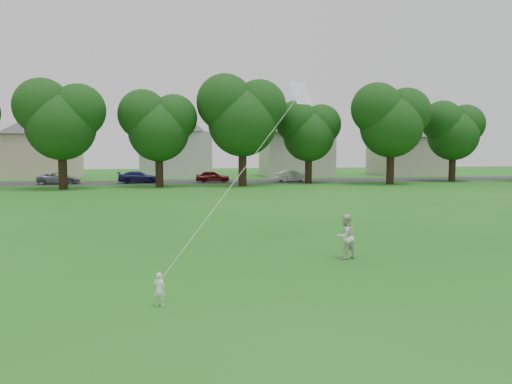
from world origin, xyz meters
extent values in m
plane|color=#155914|center=(0.00, 0.00, 0.00)|extent=(160.00, 160.00, 0.00)
cube|color=#2D2D30|center=(0.00, 42.00, 0.01)|extent=(90.00, 7.00, 0.01)
imported|color=white|center=(-1.44, -1.64, 0.40)|extent=(0.34, 0.27, 0.80)
imported|color=silver|center=(4.55, 2.34, 0.74)|extent=(0.88, 0.80, 1.48)
plane|color=white|center=(4.14, 6.52, 5.87)|extent=(1.22, 0.98, 0.94)
cylinder|color=white|center=(1.35, 2.44, 3.22)|extent=(0.01, 0.01, 11.22)
cylinder|color=black|center=(-10.39, 34.07, 1.92)|extent=(0.77, 0.77, 3.84)
cylinder|color=black|center=(-1.87, 35.17, 1.79)|extent=(0.75, 0.75, 3.57)
cylinder|color=black|center=(6.15, 35.20, 2.11)|extent=(0.80, 0.80, 4.21)
cylinder|color=black|center=(13.63, 37.86, 1.69)|extent=(0.73, 0.73, 3.38)
cylinder|color=black|center=(21.58, 35.08, 2.01)|extent=(0.78, 0.78, 4.02)
cylinder|color=black|center=(30.18, 37.66, 1.73)|extent=(0.74, 0.74, 3.47)
imported|color=gray|center=(-12.12, 41.00, 0.61)|extent=(4.36, 2.14, 1.19)
imported|color=#161946|center=(-4.12, 41.00, 0.64)|extent=(4.40, 1.95, 1.26)
imported|color=#551113|center=(3.74, 41.00, 0.64)|extent=(3.77, 1.70, 1.25)
imported|color=#BABABA|center=(12.74, 41.00, 0.63)|extent=(3.82, 1.46, 1.24)
cube|color=beige|center=(-16.00, 52.00, 2.70)|extent=(8.13, 7.55, 5.40)
pyramid|color=#4A484D|center=(-16.00, 52.00, 8.37)|extent=(11.73, 11.73, 2.97)
cube|color=silver|center=(0.00, 52.00, 2.90)|extent=(8.85, 6.43, 5.80)
pyramid|color=#4A484D|center=(0.00, 52.00, 8.99)|extent=(12.77, 12.77, 3.19)
cube|color=#B9B6A6|center=(16.00, 52.00, 2.89)|extent=(8.82, 7.29, 5.78)
pyramid|color=#4A484D|center=(16.00, 52.00, 8.96)|extent=(12.72, 12.72, 3.18)
cube|color=#B5A896|center=(32.00, 52.00, 2.61)|extent=(8.91, 7.70, 5.21)
pyramid|color=#4A484D|center=(32.00, 52.00, 8.08)|extent=(12.85, 12.85, 2.87)
camera|label=1|loc=(-1.25, -13.13, 3.63)|focal=35.00mm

